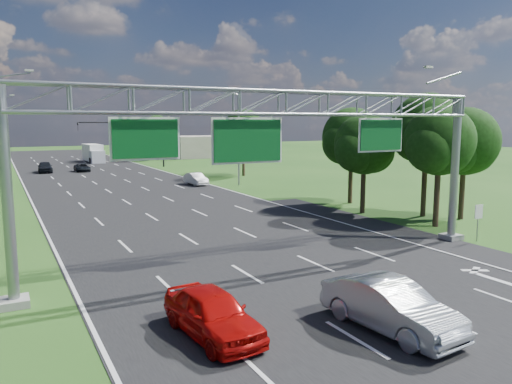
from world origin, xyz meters
TOP-DOWN VIEW (x-y plane):
  - ground at (0.00, 30.00)m, footprint 220.00×220.00m
  - road at (0.00, 30.00)m, footprint 18.00×180.00m
  - road_flare at (10.20, 14.00)m, footprint 3.00×30.00m
  - sign_gantry at (0.33, 12.00)m, footprint 23.50×1.00m
  - regulatory_sign at (12.40, 10.98)m, footprint 0.60×0.08m
  - traffic_signal at (7.48, 65.00)m, footprint 12.21×0.24m
  - streetlight_r_mid at (11.30, 40.00)m, footprint 2.97×0.22m
  - tree_cluster_right at (14.80, 19.19)m, footprint 9.91×14.60m
  - tree_verge_rd at (16.08, 48.04)m, footprint 5.76×4.80m
  - tree_verge_re at (14.08, 78.04)m, footprint 5.76×4.80m
  - building_right at (24.00, 82.00)m, footprint 12.00×9.00m
  - red_coupe at (-5.58, 6.31)m, footprint 2.17×4.56m
  - silver_sedan at (-0.36, 4.06)m, footprint 2.20×5.08m
  - car_queue_b at (-1.00, 62.92)m, footprint 1.81×3.91m
  - car_queue_c at (-5.54, 63.87)m, footprint 1.93×4.40m
  - car_queue_d at (7.50, 42.23)m, footprint 1.56×3.93m
  - box_truck at (3.32, 79.20)m, footprint 2.66×7.89m

SIDE VIEW (x-z plane):
  - ground at x=0.00m, z-range 0.00..0.00m
  - road at x=0.00m, z-range -0.01..0.01m
  - road_flare at x=10.20m, z-range -0.01..0.01m
  - car_queue_b at x=-1.00m, z-range 0.00..1.09m
  - car_queue_d at x=7.50m, z-range 0.00..1.27m
  - car_queue_c at x=-5.54m, z-range 0.00..1.48m
  - red_coupe at x=-5.58m, z-range 0.00..1.50m
  - silver_sedan at x=-0.36m, z-range 0.00..1.62m
  - box_truck at x=3.32m, z-range -0.06..2.88m
  - regulatory_sign at x=12.40m, z-range 0.46..2.56m
  - building_right at x=24.00m, z-range 0.00..4.00m
  - traffic_signal at x=7.48m, z-range 1.67..8.67m
  - tree_verge_re at x=14.08m, z-range 1.28..9.12m
  - tree_cluster_right at x=14.80m, z-range 0.97..9.65m
  - streetlight_r_mid at x=11.30m, z-range 0.50..10.66m
  - tree_verge_rd at x=16.08m, z-range 1.49..9.77m
  - sign_gantry at x=0.33m, z-range 2.11..11.67m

